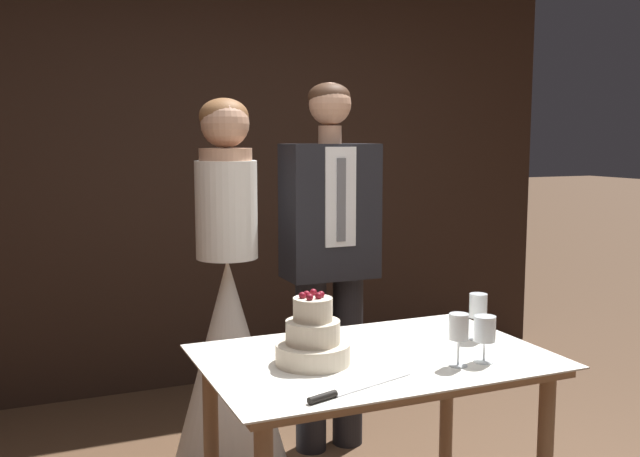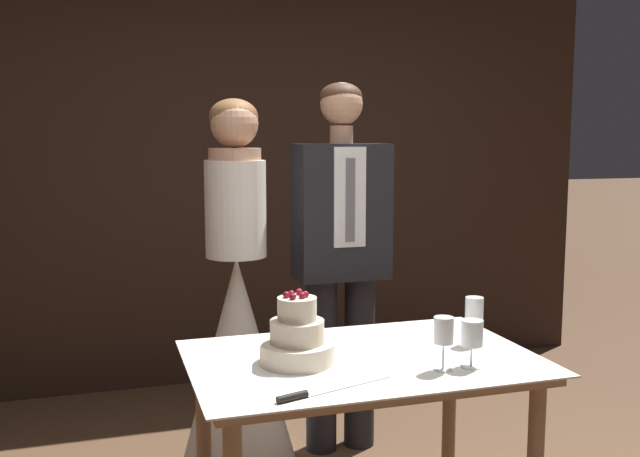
% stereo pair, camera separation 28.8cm
% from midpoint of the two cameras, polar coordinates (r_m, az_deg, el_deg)
% --- Properties ---
extents(wall_back, '(4.76, 0.12, 2.93)m').
position_cam_midpoint_polar(wall_back, '(4.48, -10.40, 6.33)').
color(wall_back, black).
rests_on(wall_back, ground_plane).
extents(cake_table, '(1.20, 0.79, 0.77)m').
position_cam_midpoint_polar(cake_table, '(2.56, 1.01, -12.34)').
color(cake_table, '#8E6B4C').
rests_on(cake_table, ground_plane).
extents(tiered_cake, '(0.25, 0.25, 0.25)m').
position_cam_midpoint_polar(tiered_cake, '(2.42, -4.02, -8.88)').
color(tiered_cake, beige).
rests_on(tiered_cake, cake_table).
extents(cake_knife, '(0.40, 0.14, 0.02)m').
position_cam_midpoint_polar(cake_knife, '(2.16, -2.16, -13.03)').
color(cake_knife, silver).
rests_on(cake_knife, cake_table).
extents(wine_glass_near, '(0.07, 0.07, 0.16)m').
position_cam_midpoint_polar(wine_glass_near, '(2.46, 9.77, -8.15)').
color(wine_glass_near, silver).
rests_on(wine_glass_near, cake_table).
extents(wine_glass_middle, '(0.07, 0.07, 0.18)m').
position_cam_midpoint_polar(wine_glass_middle, '(2.40, 7.68, -7.97)').
color(wine_glass_middle, silver).
rests_on(wine_glass_middle, cake_table).
extents(wine_glass_far, '(0.07, 0.07, 0.18)m').
position_cam_midpoint_polar(wine_glass_far, '(2.72, 9.60, -6.26)').
color(wine_glass_far, silver).
rests_on(wine_glass_far, cake_table).
extents(bride, '(0.54, 0.54, 1.71)m').
position_cam_midpoint_polar(bride, '(3.36, -9.80, -8.32)').
color(bride, white).
rests_on(bride, ground_plane).
extents(groom, '(0.44, 0.25, 1.79)m').
position_cam_midpoint_polar(groom, '(3.43, -1.61, -1.56)').
color(groom, black).
rests_on(groom, ground_plane).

